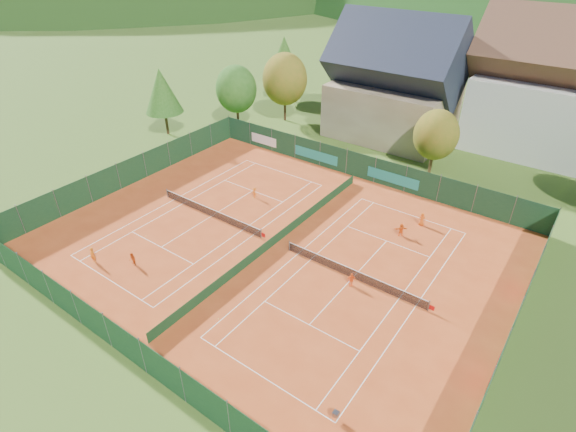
{
  "coord_description": "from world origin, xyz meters",
  "views": [
    {
      "loc": [
        20.33,
        -25.98,
        24.1
      ],
      "look_at": [
        0.0,
        2.0,
        2.0
      ],
      "focal_mm": 28.0,
      "sensor_mm": 36.0,
      "label": 1
    }
  ],
  "objects_px": {
    "hotel_block_a": "(564,96)",
    "player_left_mid": "(132,259)",
    "player_left_near": "(93,255)",
    "ball_hopper": "(336,414)",
    "player_left_far": "(255,193)",
    "player_right_far_b": "(401,230)",
    "player_right_far_a": "(422,219)",
    "player_right_near": "(351,280)",
    "chalet": "(394,87)"
  },
  "relations": [
    {
      "from": "hotel_block_a",
      "to": "player_right_near",
      "type": "xyz_separation_m",
      "value": [
        -7.68,
        -36.9,
        -6.77
      ]
    },
    {
      "from": "player_right_far_a",
      "to": "player_left_far",
      "type": "bearing_deg",
      "value": -0.36
    },
    {
      "from": "ball_hopper",
      "to": "player_right_near",
      "type": "relative_size",
      "value": 0.66
    },
    {
      "from": "player_right_far_a",
      "to": "player_right_far_b",
      "type": "bearing_deg",
      "value": 53.77
    },
    {
      "from": "chalet",
      "to": "hotel_block_a",
      "type": "distance_m",
      "value": 19.94
    },
    {
      "from": "hotel_block_a",
      "to": "player_right_far_b",
      "type": "relative_size",
      "value": 16.33
    },
    {
      "from": "ball_hopper",
      "to": "player_right_far_a",
      "type": "relative_size",
      "value": 0.58
    },
    {
      "from": "chalet",
      "to": "player_left_mid",
      "type": "height_order",
      "value": "chalet"
    },
    {
      "from": "ball_hopper",
      "to": "player_left_far",
      "type": "relative_size",
      "value": 0.67
    },
    {
      "from": "player_left_far",
      "to": "chalet",
      "type": "bearing_deg",
      "value": -88.52
    },
    {
      "from": "chalet",
      "to": "player_left_near",
      "type": "distance_m",
      "value": 42.37
    },
    {
      "from": "hotel_block_a",
      "to": "ball_hopper",
      "type": "bearing_deg",
      "value": -93.16
    },
    {
      "from": "ball_hopper",
      "to": "player_right_far_a",
      "type": "height_order",
      "value": "player_right_far_a"
    },
    {
      "from": "player_right_near",
      "to": "player_right_far_a",
      "type": "bearing_deg",
      "value": 40.32
    },
    {
      "from": "player_left_near",
      "to": "player_left_mid",
      "type": "height_order",
      "value": "player_left_near"
    },
    {
      "from": "hotel_block_a",
      "to": "player_right_far_b",
      "type": "xyz_separation_m",
      "value": [
        -7.37,
        -28.04,
        -6.72
      ]
    },
    {
      "from": "chalet",
      "to": "player_left_far",
      "type": "bearing_deg",
      "value": -98.86
    },
    {
      "from": "hotel_block_a",
      "to": "player_right_far_a",
      "type": "distance_m",
      "value": 26.89
    },
    {
      "from": "player_left_near",
      "to": "player_right_far_a",
      "type": "relative_size",
      "value": 1.09
    },
    {
      "from": "player_left_mid",
      "to": "player_right_far_a",
      "type": "height_order",
      "value": "player_right_far_a"
    },
    {
      "from": "hotel_block_a",
      "to": "ball_hopper",
      "type": "relative_size",
      "value": 27.0
    },
    {
      "from": "hotel_block_a",
      "to": "ball_hopper",
      "type": "distance_m",
      "value": 48.26
    },
    {
      "from": "chalet",
      "to": "hotel_block_a",
      "type": "relative_size",
      "value": 0.75
    },
    {
      "from": "ball_hopper",
      "to": "player_left_near",
      "type": "distance_m",
      "value": 24.35
    },
    {
      "from": "ball_hopper",
      "to": "player_right_far_b",
      "type": "distance_m",
      "value": 20.23
    },
    {
      "from": "chalet",
      "to": "player_right_far_b",
      "type": "relative_size",
      "value": 12.25
    },
    {
      "from": "hotel_block_a",
      "to": "player_left_far",
      "type": "height_order",
      "value": "hotel_block_a"
    },
    {
      "from": "chalet",
      "to": "player_right_far_a",
      "type": "height_order",
      "value": "chalet"
    },
    {
      "from": "hotel_block_a",
      "to": "player_left_mid",
      "type": "relative_size",
      "value": 17.32
    },
    {
      "from": "player_right_far_a",
      "to": "player_right_far_b",
      "type": "distance_m",
      "value": 2.95
    },
    {
      "from": "ball_hopper",
      "to": "chalet",
      "type": "bearing_deg",
      "value": 111.42
    },
    {
      "from": "player_left_mid",
      "to": "player_right_near",
      "type": "xyz_separation_m",
      "value": [
        16.22,
        8.59,
        -0.01
      ]
    },
    {
      "from": "player_right_far_a",
      "to": "player_left_mid",
      "type": "bearing_deg",
      "value": 30.73
    },
    {
      "from": "player_right_far_a",
      "to": "player_right_far_b",
      "type": "xyz_separation_m",
      "value": [
        -0.89,
        -2.81,
        -0.03
      ]
    },
    {
      "from": "ball_hopper",
      "to": "player_right_near",
      "type": "bearing_deg",
      "value": 115.01
    },
    {
      "from": "player_left_mid",
      "to": "player_right_far_b",
      "type": "height_order",
      "value": "player_right_far_b"
    },
    {
      "from": "hotel_block_a",
      "to": "player_left_near",
      "type": "bearing_deg",
      "value": -119.76
    },
    {
      "from": "player_left_far",
      "to": "player_right_near",
      "type": "bearing_deg",
      "value": 167.82
    },
    {
      "from": "ball_hopper",
      "to": "player_left_far",
      "type": "distance_m",
      "value": 26.46
    },
    {
      "from": "player_left_near",
      "to": "player_right_far_b",
      "type": "height_order",
      "value": "player_left_near"
    },
    {
      "from": "hotel_block_a",
      "to": "chalet",
      "type": "bearing_deg",
      "value": -162.47
    },
    {
      "from": "player_left_near",
      "to": "player_right_near",
      "type": "height_order",
      "value": "player_left_near"
    },
    {
      "from": "player_right_near",
      "to": "player_right_far_b",
      "type": "xyz_separation_m",
      "value": [
        0.31,
        8.86,
        0.05
      ]
    },
    {
      "from": "player_left_far",
      "to": "player_right_near",
      "type": "height_order",
      "value": "player_right_near"
    },
    {
      "from": "player_left_far",
      "to": "player_right_far_b",
      "type": "xyz_separation_m",
      "value": [
        15.47,
        2.58,
        0.07
      ]
    },
    {
      "from": "ball_hopper",
      "to": "hotel_block_a",
      "type": "bearing_deg",
      "value": 86.84
    },
    {
      "from": "chalet",
      "to": "player_right_far_b",
      "type": "height_order",
      "value": "chalet"
    },
    {
      "from": "player_left_mid",
      "to": "player_left_far",
      "type": "relative_size",
      "value": 1.05
    },
    {
      "from": "ball_hopper",
      "to": "player_right_far_b",
      "type": "relative_size",
      "value": 0.6
    },
    {
      "from": "player_right_far_a",
      "to": "chalet",
      "type": "bearing_deg",
      "value": -75.49
    }
  ]
}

